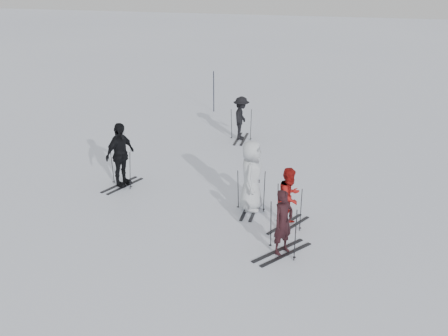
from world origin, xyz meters
name	(u,v)px	position (x,y,z in m)	size (l,w,h in m)	color
ground	(214,215)	(0.00, 0.00, 0.00)	(120.00, 120.00, 0.00)	silver
skier_near_dark	(283,223)	(2.16, -1.57, 0.77)	(0.57, 0.37, 1.55)	black
skier_red	(290,198)	(2.05, -0.09, 0.78)	(0.76, 0.59, 1.56)	maroon
skier_grey	(251,177)	(0.88, 0.62, 0.98)	(0.95, 0.62, 1.95)	silver
skier_uphill_left	(120,155)	(-3.31, 1.24, 0.98)	(1.14, 0.48, 1.95)	black
skier_uphill_far	(241,119)	(-1.01, 6.87, 0.82)	(1.06, 0.61, 1.64)	black
skis_near_dark	(283,229)	(2.16, -1.57, 0.63)	(0.91, 1.73, 1.26)	black
skis_red	(289,206)	(2.05, -0.09, 0.57)	(0.83, 1.57, 1.14)	black
skis_grey	(251,190)	(0.88, 0.62, 0.59)	(0.86, 1.62, 1.18)	black
skis_uphill_left	(121,168)	(-3.31, 1.24, 0.59)	(0.85, 1.61, 1.18)	black
skis_uphill_far	(241,124)	(-1.01, 6.87, 0.61)	(0.89, 1.68, 1.23)	black
piste_marker	(214,91)	(-3.29, 10.72, 0.92)	(0.04, 0.04, 1.84)	black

